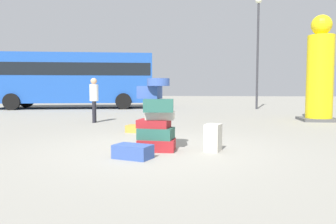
{
  "coord_description": "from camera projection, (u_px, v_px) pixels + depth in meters",
  "views": [
    {
      "loc": [
        0.97,
        -6.4,
        1.23
      ],
      "look_at": [
        0.02,
        1.86,
        0.61
      ],
      "focal_mm": 35.39,
      "sensor_mm": 36.0,
      "label": 1
    }
  ],
  "objects": [
    {
      "name": "person_bearded_onlooker",
      "position": [
        94.0,
        96.0,
        11.53
      ],
      "size": [
        0.3,
        0.33,
        1.55
      ],
      "rotation": [
        0.0,
        0.0,
        -1.34
      ],
      "color": "black",
      "rests_on": "ground"
    },
    {
      "name": "suitcase_cream_right_side",
      "position": [
        213.0,
        138.0,
        6.38
      ],
      "size": [
        0.37,
        0.41,
        0.53
      ],
      "primitive_type": "cube",
      "rotation": [
        0.0,
        0.0,
        -0.3
      ],
      "color": "beige",
      "rests_on": "ground"
    },
    {
      "name": "suitcase_tower",
      "position": [
        156.0,
        120.0,
        6.45
      ],
      "size": [
        0.77,
        0.7,
        1.4
      ],
      "color": "maroon",
      "rests_on": "ground"
    },
    {
      "name": "suitcase_teal_left_side",
      "position": [
        159.0,
        134.0,
        7.98
      ],
      "size": [
        0.64,
        0.46,
        0.2
      ],
      "primitive_type": "cube",
      "rotation": [
        0.0,
        0.0,
        0.33
      ],
      "color": "#26594C",
      "rests_on": "ground"
    },
    {
      "name": "parked_bus",
      "position": [
        72.0,
        77.0,
        19.33
      ],
      "size": [
        9.56,
        4.46,
        3.15
      ],
      "rotation": [
        0.0,
        0.0,
        0.22
      ],
      "color": "#1E4CA5",
      "rests_on": "ground"
    },
    {
      "name": "suitcase_tan_foreground_far",
      "position": [
        138.0,
        129.0,
        9.05
      ],
      "size": [
        0.68,
        0.49,
        0.2
      ],
      "primitive_type": "cube",
      "rotation": [
        0.0,
        0.0,
        -0.18
      ],
      "color": "#B28C33",
      "rests_on": "ground"
    },
    {
      "name": "suitcase_navy_upright_blue",
      "position": [
        133.0,
        152.0,
        5.74
      ],
      "size": [
        0.73,
        0.57,
        0.24
      ],
      "primitive_type": "cube",
      "rotation": [
        0.0,
        0.0,
        -0.32
      ],
      "color": "#334F99",
      "rests_on": "ground"
    },
    {
      "name": "ground_plane",
      "position": [
        156.0,
        150.0,
        6.54
      ],
      "size": [
        80.0,
        80.0,
        0.0
      ],
      "primitive_type": "plane",
      "color": "gray"
    },
    {
      "name": "yellow_dummy_statue",
      "position": [
        320.0,
        74.0,
        12.08
      ],
      "size": [
        1.31,
        1.31,
        3.84
      ],
      "color": "yellow",
      "rests_on": "ground"
    },
    {
      "name": "lamp_post",
      "position": [
        258.0,
        37.0,
        18.38
      ],
      "size": [
        0.36,
        0.36,
        6.2
      ],
      "color": "#333338",
      "rests_on": "ground"
    }
  ]
}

